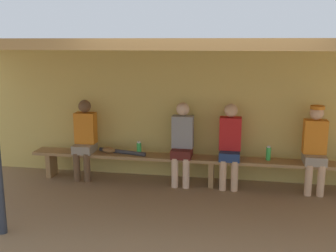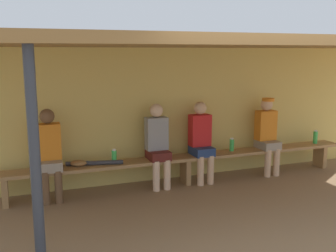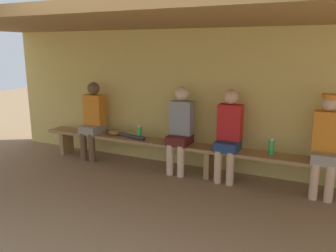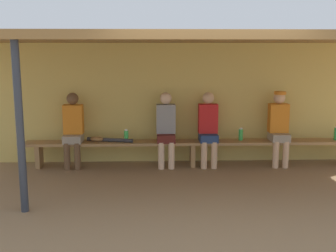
% 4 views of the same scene
% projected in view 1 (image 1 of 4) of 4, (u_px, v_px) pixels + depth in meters
% --- Properties ---
extents(ground_plane, '(24.00, 24.00, 0.00)m').
position_uv_depth(ground_plane, '(202.00, 228.00, 5.07)').
color(ground_plane, '#8C6D4C').
extents(back_wall, '(8.00, 0.20, 2.20)m').
position_uv_depth(back_wall, '(214.00, 114.00, 6.77)').
color(back_wall, '#D8BC60').
rests_on(back_wall, ground).
extents(dugout_roof, '(8.00, 2.80, 0.12)m').
position_uv_depth(dugout_roof, '(210.00, 43.00, 5.28)').
color(dugout_roof, olive).
rests_on(dugout_roof, back_wall).
extents(bench, '(6.00, 0.36, 0.46)m').
position_uv_depth(bench, '(212.00, 162.00, 6.49)').
color(bench, '#9E7547').
rests_on(bench, ground).
extents(player_middle, '(0.34, 0.42, 1.34)m').
position_uv_depth(player_middle, '(315.00, 145.00, 6.15)').
color(player_middle, gray).
rests_on(player_middle, ground).
extents(player_in_red, '(0.34, 0.42, 1.34)m').
position_uv_depth(player_in_red, '(230.00, 142.00, 6.37)').
color(player_in_red, navy).
rests_on(player_in_red, ground).
extents(player_in_blue, '(0.34, 0.42, 1.34)m').
position_uv_depth(player_in_blue, '(85.00, 136.00, 6.78)').
color(player_in_blue, gray).
rests_on(player_in_blue, ground).
extents(player_leftmost, '(0.34, 0.42, 1.34)m').
position_uv_depth(player_leftmost, '(182.00, 140.00, 6.50)').
color(player_leftmost, '#591E19').
rests_on(player_leftmost, ground).
extents(water_bottle_blue, '(0.08, 0.08, 0.23)m').
position_uv_depth(water_bottle_blue, '(139.00, 149.00, 6.63)').
color(water_bottle_blue, green).
rests_on(water_bottle_blue, bench).
extents(water_bottle_green, '(0.08, 0.08, 0.22)m').
position_uv_depth(water_bottle_green, '(268.00, 153.00, 6.34)').
color(water_bottle_green, green).
rests_on(water_bottle_green, bench).
extents(baseball_glove_tan, '(0.28, 0.24, 0.09)m').
position_uv_depth(baseball_glove_tan, '(109.00, 150.00, 6.77)').
color(baseball_glove_tan, olive).
rests_on(baseball_glove_tan, bench).
extents(baseball_bat, '(0.84, 0.25, 0.07)m').
position_uv_depth(baseball_bat, '(122.00, 152.00, 6.71)').
color(baseball_bat, '#333338').
rests_on(baseball_bat, bench).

